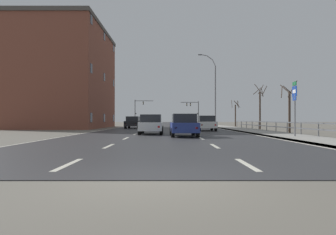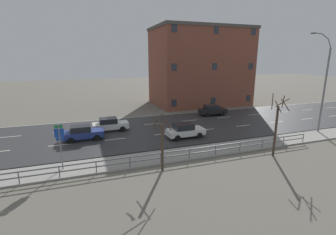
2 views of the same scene
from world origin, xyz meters
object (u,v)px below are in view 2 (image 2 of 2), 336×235
Objects in this scene: street_lamp_midground at (324,85)px; car_distant at (185,130)px; car_near_right at (110,124)px; car_mid_centre at (83,133)px; brick_building at (200,66)px; car_far_left at (212,110)px; highway_sign at (60,141)px.

street_lamp_midground is 16.42m from car_distant.
street_lamp_midground is 24.75m from car_near_right.
car_mid_centre is (2.42, -3.08, 0.00)m from car_near_right.
brick_building reaches higher than car_distant.
street_lamp_midground is 2.75× the size of car_near_right.
street_lamp_midground reaches higher than car_mid_centre.
car_far_left is 0.25× the size of brick_building.
brick_building reaches higher than highway_sign.
street_lamp_midground reaches higher than car_near_right.
highway_sign is 12.79m from car_distant.
car_mid_centre and car_distant have the same top height.
brick_building reaches higher than car_mid_centre.
brick_building reaches higher than street_lamp_midground.
brick_building is (-15.50, 21.19, 6.13)m from car_mid_centre.
street_lamp_midground is 22.11m from brick_building.
car_distant is (-4.18, 11.99, -1.53)m from highway_sign.
brick_building is at bearing 124.54° from car_mid_centre.
car_far_left is at bearing 101.73° from car_near_right.
brick_building is (-13.08, 18.11, 6.13)m from car_near_right.
car_near_right is 9.06m from car_distant.
car_far_left is at bearing -148.10° from street_lamp_midground.
street_lamp_midground is 14.54m from car_far_left.
car_far_left is at bearing 105.16° from car_mid_centre.
car_mid_centre is 26.96m from brick_building.
street_lamp_midground reaches higher than car_far_left.
street_lamp_midground is 27.59m from highway_sign.
car_near_right is at bearing 126.47° from car_mid_centre.
highway_sign is 0.88× the size of car_distant.
car_distant is at bearing -101.80° from street_lamp_midground.
car_far_left is (-11.68, -7.27, -4.70)m from street_lamp_midground.
car_far_left and car_mid_centre have the same top height.
car_distant is at bearing -30.34° from brick_building.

